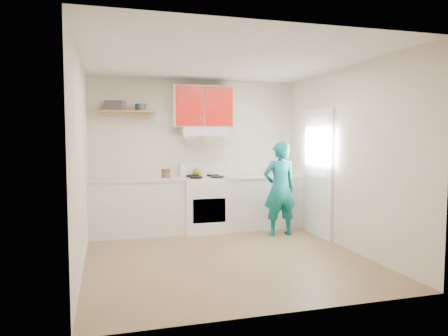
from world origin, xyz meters
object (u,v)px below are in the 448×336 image
object	(u,v)px
kettle	(197,172)
crock	(166,174)
stove	(205,204)
tin	(141,107)
person	(280,189)

from	to	relation	value
kettle	crock	bearing A→B (deg)	-173.08
stove	tin	xyz separation A→B (m)	(-1.04, 0.16, 1.63)
kettle	person	size ratio (longest dim) A/B	0.11
kettle	person	distance (m)	1.49
stove	tin	bearing A→B (deg)	171.15
crock	person	world-z (taller)	person
stove	kettle	world-z (taller)	kettle
stove	person	distance (m)	1.31
stove	crock	world-z (taller)	crock
stove	crock	distance (m)	0.84
crock	kettle	bearing A→B (deg)	14.59
crock	person	bearing A→B (deg)	-23.04
stove	tin	world-z (taller)	tin
stove	tin	size ratio (longest dim) A/B	5.08
stove	crock	bearing A→B (deg)	172.74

